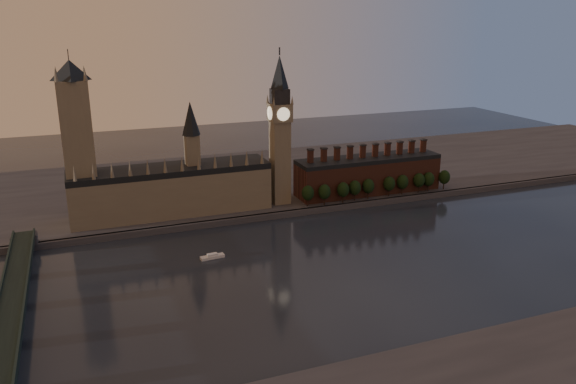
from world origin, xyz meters
The scene contains 18 objects.
ground centered at (0.00, 0.00, 0.00)m, with size 900.00×900.00×0.00m, color black.
north_bank centered at (0.00, 178.04, 2.00)m, with size 900.00×182.00×4.00m.
palace_of_westminster centered at (-64.41, 114.91, 21.63)m, with size 130.00×30.30×74.00m.
victoria_tower centered at (-120.00, 115.00, 59.09)m, with size 24.00×24.00×108.00m.
big_ben centered at (10.00, 110.00, 56.83)m, with size 15.00×15.00×107.00m.
chimney_block centered at (80.00, 110.00, 17.82)m, with size 110.00×25.00×37.00m.
embankment_tree_0 centered at (25.03, 95.19, 13.47)m, with size 8.60×8.60×14.88m.
embankment_tree_1 centered at (36.98, 93.63, 13.47)m, with size 8.60×8.60×14.88m.
embankment_tree_2 centered at (51.41, 93.59, 13.47)m, with size 8.60×8.60×14.88m.
embankment_tree_3 centered at (61.28, 94.65, 13.47)m, with size 8.60×8.60×14.88m.
embankment_tree_4 centered at (72.31, 95.01, 13.47)m, with size 8.60×8.60×14.88m.
embankment_tree_5 centered at (89.59, 94.96, 13.47)m, with size 8.60×8.60×14.88m.
embankment_tree_6 centered at (101.12, 95.35, 13.47)m, with size 8.60×8.60×14.88m.
embankment_tree_7 centered at (115.09, 94.89, 13.47)m, with size 8.60×8.60×14.88m.
embankment_tree_8 centered at (123.41, 94.73, 13.47)m, with size 8.60×8.60×14.88m.
embankment_tree_9 centered at (137.92, 95.27, 13.47)m, with size 8.60×8.60×14.88m.
westminster_bridge centered at (-155.00, -2.70, 7.44)m, with size 14.00×200.00×11.55m.
river_boat centered at (-56.20, 40.81, 1.04)m, with size 13.90×5.15×2.72m.
Camera 1 is at (-120.61, -245.61, 129.26)m, focal length 35.00 mm.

